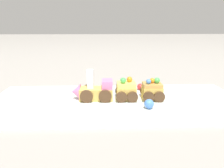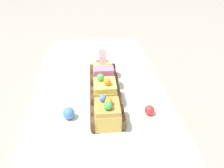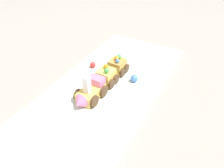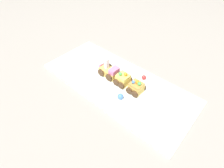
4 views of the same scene
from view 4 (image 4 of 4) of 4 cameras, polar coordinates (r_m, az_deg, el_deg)
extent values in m
plane|color=gray|center=(0.87, 1.54, 0.28)|extent=(10.00, 10.00, 0.00)
cube|color=silver|center=(0.86, 1.55, 0.57)|extent=(0.76, 0.33, 0.01)
cube|color=#E0BC56|center=(0.88, -0.95, 3.87)|extent=(0.10, 0.05, 0.04)
cube|color=pink|center=(0.85, 0.67, 4.40)|extent=(0.03, 0.05, 0.02)
cone|color=pink|center=(0.91, -3.75, 5.83)|extent=(0.03, 0.05, 0.05)
cube|color=white|center=(0.87, -1.80, 5.71)|extent=(0.02, 0.02, 0.02)
cube|color=white|center=(0.86, -1.82, 6.68)|extent=(0.02, 0.02, 0.02)
cube|color=white|center=(0.85, -1.85, 7.68)|extent=(0.02, 0.02, 0.02)
cylinder|color=#4C331E|center=(0.91, -0.85, 5.59)|extent=(0.04, 0.01, 0.04)
cylinder|color=#4C331E|center=(0.88, -3.62, 3.73)|extent=(0.04, 0.01, 0.04)
cylinder|color=#4C331E|center=(0.89, 1.70, 4.11)|extent=(0.04, 0.01, 0.04)
cylinder|color=#4C331E|center=(0.85, -1.06, 2.14)|extent=(0.04, 0.01, 0.04)
cube|color=#E0BC56|center=(0.84, 3.57, 1.22)|extent=(0.06, 0.05, 0.04)
cube|color=#EFE066|center=(0.82, 3.65, 2.55)|extent=(0.06, 0.05, 0.01)
sphere|color=orange|center=(0.81, 4.47, 3.19)|extent=(0.02, 0.02, 0.02)
sphere|color=#4CBC56|center=(0.81, 2.81, 3.42)|extent=(0.02, 0.02, 0.02)
cylinder|color=#4C331E|center=(0.86, 4.07, 2.57)|extent=(0.03, 0.01, 0.03)
cylinder|color=#4C331E|center=(0.83, 1.34, 0.49)|extent=(0.03, 0.01, 0.03)
cylinder|color=#4C331E|center=(0.85, 5.72, 1.60)|extent=(0.03, 0.01, 0.03)
cylinder|color=#4C331E|center=(0.81, 3.01, -0.56)|extent=(0.03, 0.01, 0.03)
cube|color=#E0BC56|center=(0.80, 7.86, -1.39)|extent=(0.06, 0.05, 0.04)
cube|color=#CC9347|center=(0.79, 8.03, -0.14)|extent=(0.06, 0.05, 0.01)
sphere|color=#4CBC56|center=(0.77, 8.94, 0.12)|extent=(0.02, 0.02, 0.02)
sphere|color=orange|center=(0.78, 8.25, 0.64)|extent=(0.02, 0.02, 0.02)
sphere|color=#4C84E0|center=(0.78, 7.14, 0.82)|extent=(0.02, 0.02, 0.01)
cylinder|color=#4C331E|center=(0.83, 8.25, 0.10)|extent=(0.03, 0.01, 0.03)
cylinder|color=#4C331E|center=(0.79, 5.59, -2.18)|extent=(0.03, 0.01, 0.03)
cylinder|color=#4C331E|center=(0.82, 10.02, -0.95)|extent=(0.03, 0.01, 0.03)
cylinder|color=#4C331E|center=(0.78, 7.40, -3.32)|extent=(0.03, 0.01, 0.03)
sphere|color=red|center=(0.88, 10.38, 2.16)|extent=(0.02, 0.02, 0.02)
sphere|color=#4C84E0|center=(0.77, 2.76, -4.05)|extent=(0.03, 0.03, 0.03)
camera|label=1|loc=(0.59, -46.97, -13.33)|focal=35.00mm
camera|label=2|loc=(0.54, 40.31, 2.15)|focal=35.00mm
camera|label=3|loc=(0.91, -42.07, 27.22)|focal=35.00mm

